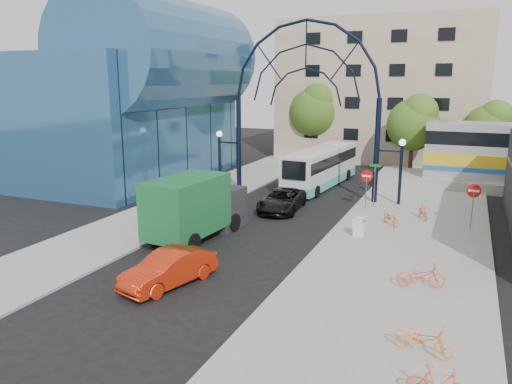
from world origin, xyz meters
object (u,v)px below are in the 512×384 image
at_px(city_bus, 321,167).
at_px(bike_far_b, 439,384).
at_px(do_not_enter_sign, 474,195).
at_px(stop_sign, 367,180).
at_px(black_suv, 282,200).
at_px(green_truck, 197,207).
at_px(bike_far_c, 423,339).
at_px(gateway_arch, 306,73).
at_px(street_name_sign, 375,176).
at_px(bike_near_b, 423,211).
at_px(tree_north_c, 490,126).
at_px(tree_north_b, 316,109).
at_px(sandwich_board, 359,225).
at_px(bike_far_a, 421,276).
at_px(tree_north_a, 415,122).
at_px(red_sedan, 169,269).
at_px(bike_near_a, 391,217).

xyz_separation_m(city_bus, bike_far_b, (10.16, -24.98, -0.94)).
bearing_deg(do_not_enter_sign, bike_far_b, -92.40).
relative_size(stop_sign, black_suv, 0.51).
distance_m(green_truck, bike_far_c, 14.24).
distance_m(gateway_arch, black_suv, 8.91).
distance_m(gateway_arch, street_name_sign, 8.38).
xyz_separation_m(city_bus, bike_near_b, (8.25, -7.20, -0.97)).
bearing_deg(tree_north_c, tree_north_b, 172.88).
height_order(tree_north_c, bike_far_c, tree_north_c).
xyz_separation_m(do_not_enter_sign, black_suv, (-11.07, -0.18, -1.29)).
distance_m(sandwich_board, bike_far_a, 6.64).
bearing_deg(bike_far_a, tree_north_c, -21.71).
height_order(stop_sign, city_bus, city_bus).
height_order(tree_north_a, tree_north_b, tree_north_b).
bearing_deg(bike_far_a, gateway_arch, 18.44).
relative_size(green_truck, red_sedan, 1.60).
xyz_separation_m(bike_near_a, bike_far_c, (2.89, -13.52, 0.05)).
bearing_deg(red_sedan, bike_far_b, -4.30).
xyz_separation_m(tree_north_b, green_truck, (1.61, -27.03, -3.59)).
bearing_deg(bike_far_b, sandwich_board, 19.22).
xyz_separation_m(stop_sign, bike_near_b, (3.59, -1.10, -1.43)).
xyz_separation_m(bike_near_a, bike_far_b, (3.45, -15.71, 0.04)).
bearing_deg(black_suv, sandwich_board, -38.72).
relative_size(sandwich_board, red_sedan, 0.23).
xyz_separation_m(tree_north_a, bike_far_a, (3.09, -25.53, -3.99)).
bearing_deg(street_name_sign, green_truck, -127.58).
xyz_separation_m(tree_north_b, bike_far_a, (13.09, -29.53, -4.65)).
bearing_deg(black_suv, bike_far_a, -50.01).
relative_size(street_name_sign, bike_far_b, 1.78).
bearing_deg(bike_near_b, black_suv, 163.16).
xyz_separation_m(gateway_arch, tree_north_a, (6.12, 11.93, -3.95)).
relative_size(tree_north_c, red_sedan, 1.52).
bearing_deg(sandwich_board, bike_near_b, 60.46).
bearing_deg(gateway_arch, street_name_sign, -15.07).
height_order(street_name_sign, bike_far_b, street_name_sign).
bearing_deg(stop_sign, street_name_sign, 56.36).
bearing_deg(street_name_sign, bike_far_c, -75.33).
relative_size(tree_north_a, green_truck, 1.03).
height_order(tree_north_c, city_bus, tree_north_c).
xyz_separation_m(tree_north_b, black_suv, (3.81, -20.11, -4.58)).
bearing_deg(street_name_sign, bike_far_b, -75.35).
bearing_deg(black_suv, bike_far_b, -62.78).
distance_m(street_name_sign, tree_north_a, 13.59).
relative_size(tree_north_a, bike_far_c, 3.77).
bearing_deg(red_sedan, bike_far_c, 6.34).
bearing_deg(tree_north_c, black_suv, -123.95).
bearing_deg(tree_north_c, bike_near_b, -102.37).
height_order(tree_north_a, bike_near_b, tree_north_a).
bearing_deg(sandwich_board, stop_sign, 97.57).
bearing_deg(bike_far_c, bike_near_b, 17.49).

